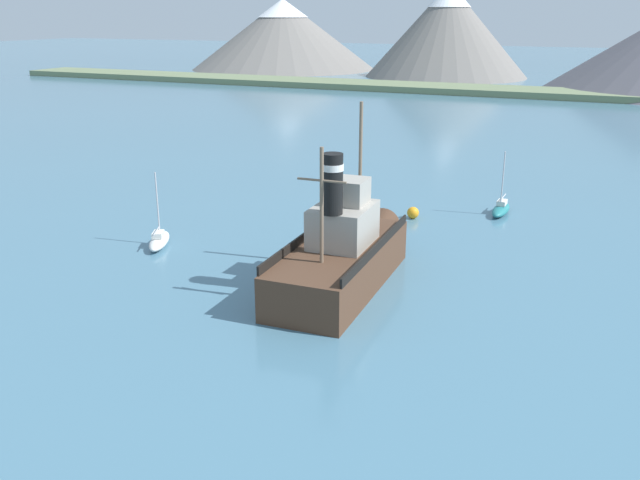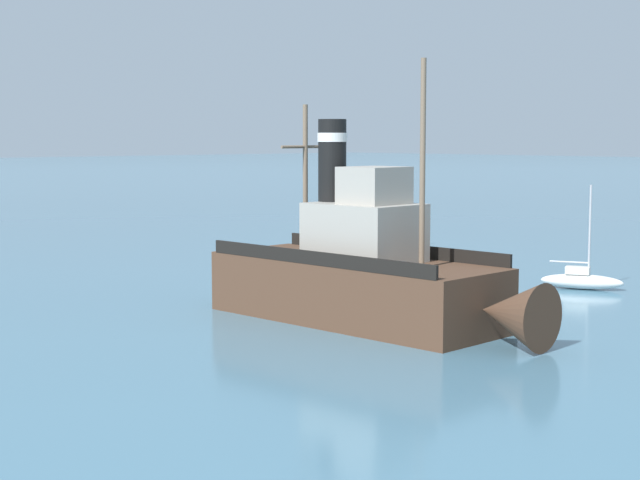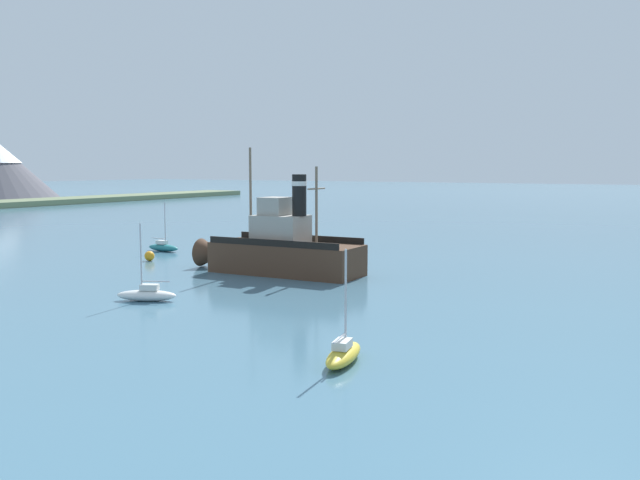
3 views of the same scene
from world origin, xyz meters
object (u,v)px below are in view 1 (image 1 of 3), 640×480
at_px(sailboat_white, 159,240).
at_px(mooring_buoy, 413,213).
at_px(old_tugboat, 343,253).
at_px(sailboat_teal, 501,209).

relative_size(sailboat_white, mooring_buoy, 5.51).
height_order(old_tugboat, mooring_buoy, old_tugboat).
bearing_deg(old_tugboat, mooring_buoy, 90.12).
xyz_separation_m(sailboat_white, mooring_buoy, (13.45, 12.90, 0.02)).
xyz_separation_m(old_tugboat, sailboat_white, (-13.48, 1.03, -1.40)).
distance_m(sailboat_white, mooring_buoy, 18.64).
height_order(sailboat_white, mooring_buoy, sailboat_white).
bearing_deg(sailboat_white, mooring_buoy, 43.81).
relative_size(old_tugboat, mooring_buoy, 16.32).
relative_size(sailboat_teal, sailboat_white, 1.00).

